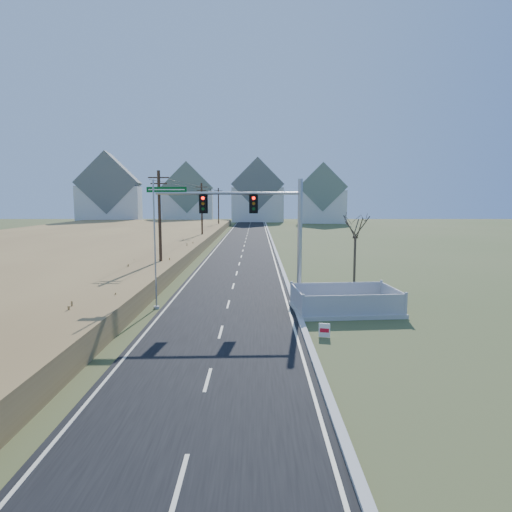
{
  "coord_description": "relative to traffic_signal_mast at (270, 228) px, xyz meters",
  "views": [
    {
      "loc": [
        1.79,
        -23.9,
        6.59
      ],
      "look_at": [
        1.74,
        1.64,
        3.4
      ],
      "focal_mm": 32.0,
      "sensor_mm": 36.0,
      "label": 1
    }
  ],
  "objects": [
    {
      "name": "ground",
      "position": [
        -2.59,
        -4.74,
        -4.76
      ],
      "size": [
        260.0,
        260.0,
        0.0
      ],
      "primitive_type": "plane",
      "color": "#485428",
      "rests_on": "ground"
    },
    {
      "name": "road",
      "position": [
        -2.59,
        45.26,
        -4.73
      ],
      "size": [
        8.0,
        180.0,
        0.06
      ],
      "primitive_type": "cube",
      "color": "black",
      "rests_on": "ground"
    },
    {
      "name": "curb",
      "position": [
        1.56,
        45.26,
        -4.67
      ],
      "size": [
        0.3,
        180.0,
        0.18
      ],
      "primitive_type": "cube",
      "color": "#B2AFA8",
      "rests_on": "ground"
    },
    {
      "name": "reed_marsh",
      "position": [
        -26.59,
        35.26,
        -4.11
      ],
      "size": [
        38.0,
        110.0,
        1.3
      ],
      "primitive_type": "cube",
      "color": "#A7884B",
      "rests_on": "ground"
    },
    {
      "name": "utility_pole_near",
      "position": [
        -9.09,
        10.26,
        -0.07
      ],
      "size": [
        1.8,
        0.26,
        9.0
      ],
      "color": "#422D1E",
      "rests_on": "ground"
    },
    {
      "name": "utility_pole_mid",
      "position": [
        -9.09,
        40.26,
        -0.07
      ],
      "size": [
        1.8,
        0.26,
        9.0
      ],
      "color": "#422D1E",
      "rests_on": "ground"
    },
    {
      "name": "utility_pole_far",
      "position": [
        -9.09,
        70.26,
        -0.07
      ],
      "size": [
        1.8,
        0.26,
        9.0
      ],
      "color": "#422D1E",
      "rests_on": "ground"
    },
    {
      "name": "condo_nw",
      "position": [
        -40.59,
        95.26,
        2.95
      ],
      "size": [
        17.69,
        13.38,
        19.05
      ],
      "rotation": [
        0.0,
        0.0,
        0.14
      ],
      "color": "silver",
      "rests_on": "ground"
    },
    {
      "name": "condo_nnw",
      "position": [
        -20.59,
        103.26,
        2.18
      ],
      "size": [
        14.93,
        11.17,
        17.03
      ],
      "rotation": [
        0.0,
        0.0,
        0.07
      ],
      "color": "silver",
      "rests_on": "ground"
    },
    {
      "name": "condo_n",
      "position": [
        -0.59,
        107.26,
        2.85
      ],
      "size": [
        15.27,
        10.2,
        18.54
      ],
      "color": "silver",
      "rests_on": "ground"
    },
    {
      "name": "condo_ne",
      "position": [
        17.41,
        99.26,
        2.08
      ],
      "size": [
        14.12,
        10.51,
        16.52
      ],
      "rotation": [
        0.0,
        0.0,
        -0.1
      ],
      "color": "silver",
      "rests_on": "ground"
    },
    {
      "name": "traffic_signal_mast",
      "position": [
        0.0,
        0.0,
        0.0
      ],
      "size": [
        9.86,
        0.72,
        7.85
      ],
      "rotation": [
        0.0,
        0.0,
        0.03
      ],
      "color": "#9EA0A5",
      "rests_on": "ground"
    },
    {
      "name": "fence_enclosure",
      "position": [
        4.41,
        -2.27,
        -4.48
      ],
      "size": [
        6.4,
        4.66,
        1.38
      ],
      "rotation": [
        0.0,
        0.0,
        0.09
      ],
      "color": "#B7B5AD",
      "rests_on": "ground"
    },
    {
      "name": "open_sign",
      "position": [
        2.44,
        -7.45,
        -4.4
      ],
      "size": [
        0.54,
        0.17,
        0.67
      ],
      "rotation": [
        0.0,
        0.0,
        -0.21
      ],
      "color": "white",
      "rests_on": "ground"
    },
    {
      "name": "flagpole",
      "position": [
        -6.89,
        -1.63,
        -1.67
      ],
      "size": [
        0.35,
        0.35,
        7.74
      ],
      "color": "#B7B5AD",
      "rests_on": "ground"
    },
    {
      "name": "bare_tree",
      "position": [
        6.45,
        4.82,
        -0.03
      ],
      "size": [
        2.22,
        2.22,
        5.87
      ],
      "color": "#4C3F33",
      "rests_on": "ground"
    }
  ]
}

